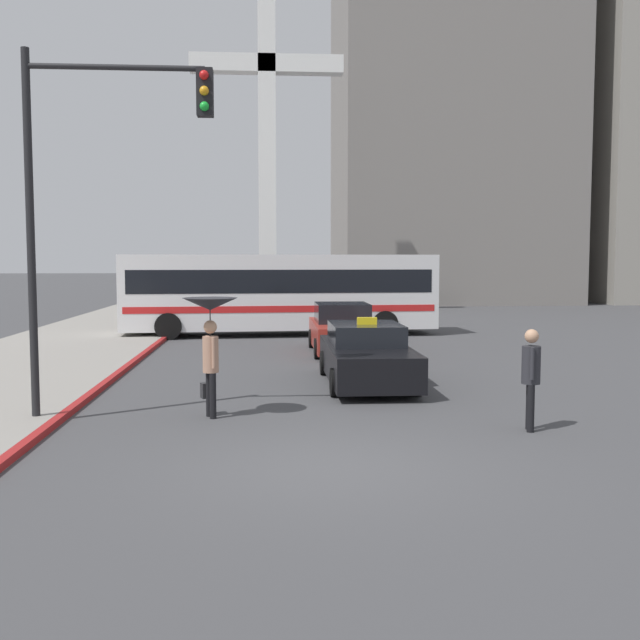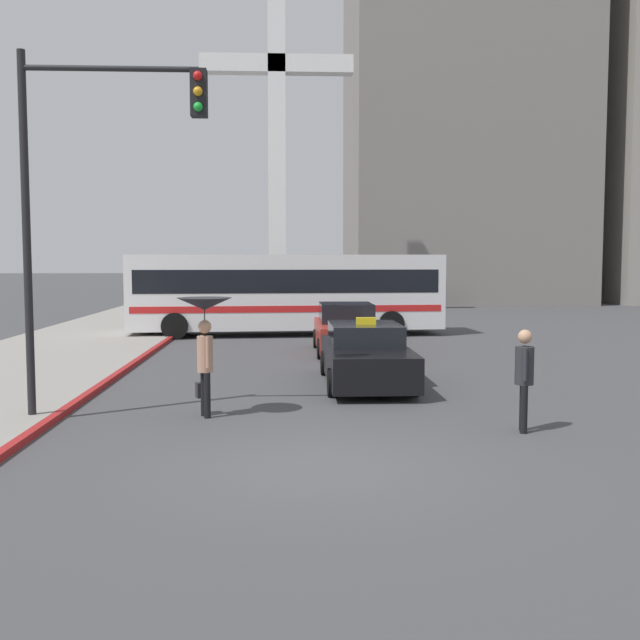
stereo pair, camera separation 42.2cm
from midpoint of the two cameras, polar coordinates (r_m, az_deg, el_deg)
The scene contains 9 objects.
ground_plane at distance 10.42m, azimuth 0.82°, elevation -11.19°, with size 300.00×300.00×0.00m, color #424244.
taxi at distance 17.09m, azimuth 4.20°, elevation -2.77°, with size 1.91×4.76×1.53m.
sedan_red at distance 22.85m, azimuth 2.55°, elevation -0.79°, with size 1.91×4.44×1.50m.
city_bus at distance 28.23m, azimuth -2.16°, elevation 2.27°, with size 11.79×3.30×3.02m.
pedestrian_with_umbrella at distance 13.52m, azimuth -7.91°, elevation -0.19°, with size 0.98×0.98×2.16m.
pedestrian_man at distance 12.81m, azimuth 16.22°, elevation -3.80°, with size 0.37×0.46×1.70m.
traffic_light at distance 13.64m, azimuth -16.03°, elevation 10.92°, with size 3.21×0.38×6.39m.
building_tower_near at distance 53.32m, azimuth 10.91°, elevation 16.01°, with size 14.96×11.95×26.88m.
monument_cross at distance 39.95m, azimuth -2.99°, elevation 15.08°, with size 7.83×0.90×17.80m.
Camera 2 is at (-0.40, -10.02, 2.84)m, focal length 42.00 mm.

